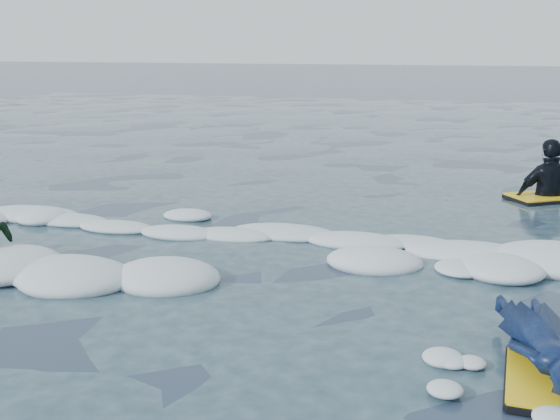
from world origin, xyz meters
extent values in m
plane|color=#172237|center=(0.00, 0.00, 0.00)|extent=(120.00, 120.00, 0.00)
cube|color=black|center=(2.80, -1.42, 0.03)|extent=(0.57, 0.96, 0.05)
cube|color=yellow|center=(2.80, -1.42, 0.06)|extent=(0.55, 0.94, 0.02)
imported|color=navy|center=(2.80, -1.17, 0.20)|extent=(0.75, 1.47, 0.33)
cube|color=black|center=(3.38, 4.38, 0.04)|extent=(1.31, 1.15, 0.06)
cube|color=yellow|center=(3.38, 4.38, 0.08)|extent=(1.28, 1.11, 0.02)
imported|color=black|center=(3.38, 4.38, 0.01)|extent=(1.09, 0.71, 1.72)
camera|label=1|loc=(2.20, -5.91, 2.20)|focal=45.00mm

